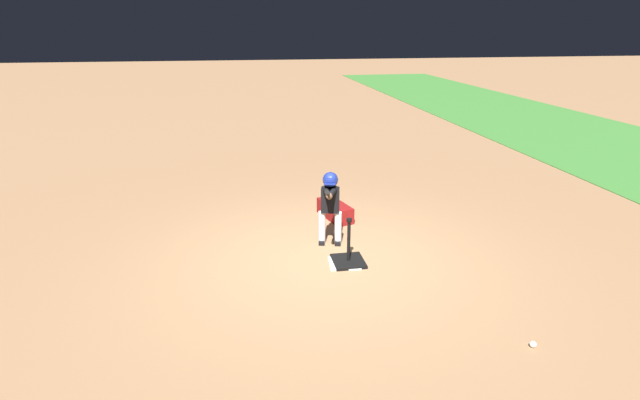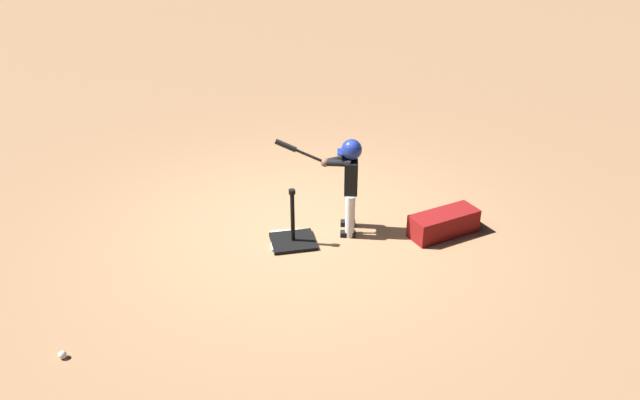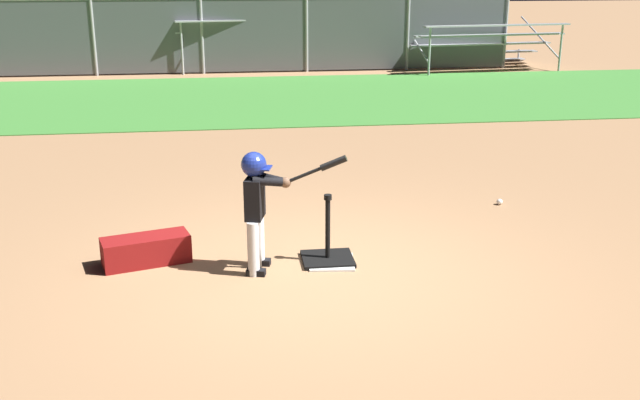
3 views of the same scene
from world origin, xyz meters
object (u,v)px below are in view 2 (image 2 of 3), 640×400
at_px(batting_tee, 293,237).
at_px(equipment_bag, 444,223).
at_px(baseball, 62,355).
at_px(batter_child, 348,174).

bearing_deg(batting_tee, equipment_bag, 174.64).
height_order(baseball, equipment_bag, equipment_bag).
bearing_deg(batter_child, equipment_bag, 164.30).
bearing_deg(baseball, batting_tee, -147.33).
height_order(batting_tee, equipment_bag, batting_tee).
relative_size(batter_child, baseball, 15.85).
xyz_separation_m(batting_tee, baseball, (2.33, 1.49, -0.04)).
xyz_separation_m(batting_tee, batter_child, (-0.68, -0.14, 0.67)).
bearing_deg(batter_child, baseball, 28.54).
distance_m(batting_tee, baseball, 2.76).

